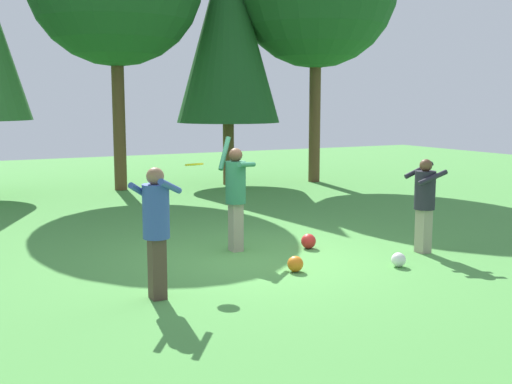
# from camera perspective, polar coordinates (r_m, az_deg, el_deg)

# --- Properties ---
(ground_plane) EXTENTS (40.00, 40.00, 0.00)m
(ground_plane) POSITION_cam_1_polar(r_m,az_deg,el_deg) (10.21, -0.12, -6.02)
(ground_plane) COLOR #4C9342
(person_thrower) EXTENTS (0.69, 0.68, 1.92)m
(person_thrower) POSITION_cam_1_polar(r_m,az_deg,el_deg) (10.56, -1.84, 0.20)
(person_thrower) COLOR gray
(person_thrower) RESTS_ON ground_plane
(person_catcher) EXTENTS (0.74, 0.75, 1.69)m
(person_catcher) POSITION_cam_1_polar(r_m,az_deg,el_deg) (8.08, -8.97, -2.63)
(person_catcher) COLOR #4C382D
(person_catcher) RESTS_ON ground_plane
(person_bystander) EXTENTS (0.60, 0.56, 1.57)m
(person_bystander) POSITION_cam_1_polar(r_m,az_deg,el_deg) (10.82, 14.94, -0.50)
(person_bystander) COLOR gray
(person_bystander) RESTS_ON ground_plane
(frisbee) EXTENTS (0.29, 0.29, 0.06)m
(frisbee) POSITION_cam_1_polar(r_m,az_deg,el_deg) (9.20, -5.59, 2.48)
(frisbee) COLOR yellow
(ball_red) EXTENTS (0.26, 0.26, 0.26)m
(ball_red) POSITION_cam_1_polar(r_m,az_deg,el_deg) (10.92, 4.75, -4.43)
(ball_red) COLOR red
(ball_red) RESTS_ON ground_plane
(ball_white) EXTENTS (0.22, 0.22, 0.22)m
(ball_white) POSITION_cam_1_polar(r_m,az_deg,el_deg) (9.94, 12.70, -5.97)
(ball_white) COLOR white
(ball_white) RESTS_ON ground_plane
(ball_orange) EXTENTS (0.24, 0.24, 0.24)m
(ball_orange) POSITION_cam_1_polar(r_m,az_deg,el_deg) (9.44, 3.56, -6.48)
(ball_orange) COLOR orange
(ball_orange) RESTS_ON ground_plane
(tree_right) EXTENTS (3.07, 3.07, 7.34)m
(tree_right) POSITION_cam_1_polar(r_m,az_deg,el_deg) (19.23, -2.56, 14.37)
(tree_right) COLOR brown
(tree_right) RESTS_ON ground_plane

